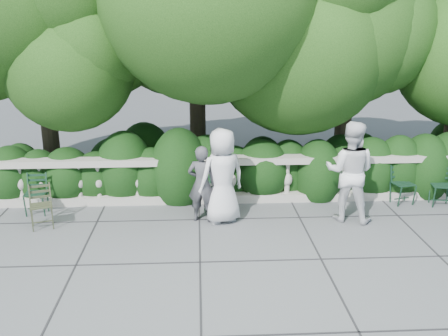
{
  "coord_description": "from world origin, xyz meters",
  "views": [
    {
      "loc": [
        -0.5,
        -8.35,
        3.82
      ],
      "look_at": [
        0.0,
        1.0,
        1.0
      ],
      "focal_mm": 40.0,
      "sensor_mm": 36.0,
      "label": 1
    }
  ],
  "objects_px": {
    "chair_e": "(405,206)",
    "chair_f": "(441,208)",
    "chair_a": "(36,217)",
    "person_woman_grey": "(202,184)",
    "chair_d": "(216,213)",
    "person_businessman": "(222,176)",
    "person_casual_man": "(350,172)",
    "chair_c": "(214,213)",
    "chair_weathered": "(44,230)"
  },
  "relations": [
    {
      "from": "chair_c",
      "to": "chair_d",
      "type": "bearing_deg",
      "value": 13.18
    },
    {
      "from": "chair_e",
      "to": "chair_f",
      "type": "bearing_deg",
      "value": -25.14
    },
    {
      "from": "chair_e",
      "to": "chair_weathered",
      "type": "height_order",
      "value": "same"
    },
    {
      "from": "chair_a",
      "to": "chair_e",
      "type": "xyz_separation_m",
      "value": [
        7.65,
        0.18,
        0.0
      ]
    },
    {
      "from": "chair_a",
      "to": "person_casual_man",
      "type": "distance_m",
      "value": 6.28
    },
    {
      "from": "person_businessman",
      "to": "person_woman_grey",
      "type": "xyz_separation_m",
      "value": [
        -0.39,
        0.05,
        -0.17
      ]
    },
    {
      "from": "chair_a",
      "to": "person_casual_man",
      "type": "bearing_deg",
      "value": -6.42
    },
    {
      "from": "chair_c",
      "to": "chair_f",
      "type": "relative_size",
      "value": 1.0
    },
    {
      "from": "person_woman_grey",
      "to": "person_casual_man",
      "type": "height_order",
      "value": "person_casual_man"
    },
    {
      "from": "chair_f",
      "to": "chair_c",
      "type": "bearing_deg",
      "value": -169.8
    },
    {
      "from": "chair_a",
      "to": "chair_e",
      "type": "distance_m",
      "value": 7.65
    },
    {
      "from": "chair_c",
      "to": "chair_weathered",
      "type": "relative_size",
      "value": 1.0
    },
    {
      "from": "chair_c",
      "to": "chair_d",
      "type": "height_order",
      "value": "same"
    },
    {
      "from": "chair_weathered",
      "to": "person_woman_grey",
      "type": "relative_size",
      "value": 0.55
    },
    {
      "from": "chair_f",
      "to": "chair_e",
      "type": "bearing_deg",
      "value": 177.78
    },
    {
      "from": "chair_a",
      "to": "person_woman_grey",
      "type": "xyz_separation_m",
      "value": [
        3.33,
        -0.37,
        0.76
      ]
    },
    {
      "from": "chair_d",
      "to": "chair_weathered",
      "type": "xyz_separation_m",
      "value": [
        -3.26,
        -0.71,
        0.0
      ]
    },
    {
      "from": "chair_a",
      "to": "chair_c",
      "type": "height_order",
      "value": "same"
    },
    {
      "from": "chair_f",
      "to": "person_businessman",
      "type": "bearing_deg",
      "value": -164.48
    },
    {
      "from": "chair_a",
      "to": "person_businessman",
      "type": "distance_m",
      "value": 3.86
    },
    {
      "from": "chair_a",
      "to": "person_businessman",
      "type": "height_order",
      "value": "person_businessman"
    },
    {
      "from": "chair_c",
      "to": "person_casual_man",
      "type": "xyz_separation_m",
      "value": [
        2.62,
        -0.47,
        0.99
      ]
    },
    {
      "from": "chair_e",
      "to": "person_casual_man",
      "type": "relative_size",
      "value": 0.43
    },
    {
      "from": "chair_c",
      "to": "person_woman_grey",
      "type": "bearing_deg",
      "value": -113.28
    },
    {
      "from": "chair_c",
      "to": "chair_f",
      "type": "xyz_separation_m",
      "value": [
        4.79,
        0.03,
        0.0
      ]
    },
    {
      "from": "chair_a",
      "to": "person_woman_grey",
      "type": "relative_size",
      "value": 0.55
    },
    {
      "from": "chair_d",
      "to": "chair_weathered",
      "type": "bearing_deg",
      "value": -152.81
    },
    {
      "from": "chair_weathered",
      "to": "person_woman_grey",
      "type": "xyz_separation_m",
      "value": [
        2.98,
        0.33,
        0.76
      ]
    },
    {
      "from": "chair_c",
      "to": "person_businessman",
      "type": "distance_m",
      "value": 1.03
    },
    {
      "from": "person_casual_man",
      "to": "chair_c",
      "type": "bearing_deg",
      "value": 12.49
    },
    {
      "from": "chair_c",
      "to": "chair_f",
      "type": "height_order",
      "value": "same"
    },
    {
      "from": "person_casual_man",
      "to": "chair_f",
      "type": "bearing_deg",
      "value": -144.48
    },
    {
      "from": "chair_d",
      "to": "chair_e",
      "type": "height_order",
      "value": "same"
    },
    {
      "from": "chair_d",
      "to": "person_businessman",
      "type": "height_order",
      "value": "person_businessman"
    },
    {
      "from": "chair_c",
      "to": "chair_d",
      "type": "relative_size",
      "value": 1.0
    },
    {
      "from": "chair_e",
      "to": "chair_f",
      "type": "relative_size",
      "value": 1.0
    },
    {
      "from": "chair_c",
      "to": "chair_a",
      "type": "bearing_deg",
      "value": -171.13
    },
    {
      "from": "chair_e",
      "to": "chair_f",
      "type": "distance_m",
      "value": 0.73
    },
    {
      "from": "chair_a",
      "to": "person_businessman",
      "type": "relative_size",
      "value": 0.45
    },
    {
      "from": "chair_c",
      "to": "chair_d",
      "type": "distance_m",
      "value": 0.04
    },
    {
      "from": "chair_a",
      "to": "chair_weathered",
      "type": "relative_size",
      "value": 1.0
    },
    {
      "from": "chair_f",
      "to": "person_casual_man",
      "type": "distance_m",
      "value": 2.43
    },
    {
      "from": "person_businessman",
      "to": "person_woman_grey",
      "type": "distance_m",
      "value": 0.43
    },
    {
      "from": "chair_a",
      "to": "person_businessman",
      "type": "bearing_deg",
      "value": -8.64
    },
    {
      "from": "chair_c",
      "to": "person_casual_man",
      "type": "distance_m",
      "value": 2.84
    },
    {
      "from": "person_businessman",
      "to": "chair_e",
      "type": "bearing_deg",
      "value": 166.28
    },
    {
      "from": "chair_e",
      "to": "chair_f",
      "type": "height_order",
      "value": "same"
    },
    {
      "from": "person_businessman",
      "to": "person_casual_man",
      "type": "distance_m",
      "value": 2.46
    },
    {
      "from": "chair_a",
      "to": "chair_d",
      "type": "bearing_deg",
      "value": -1.99
    },
    {
      "from": "chair_a",
      "to": "chair_weathered",
      "type": "bearing_deg",
      "value": -65.4
    }
  ]
}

